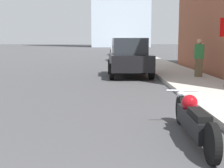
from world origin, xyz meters
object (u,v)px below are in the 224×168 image
(motorcycle, at_px, (194,119))
(pedestrian, at_px, (200,58))
(parked_car_black, at_px, (130,58))
(parked_car_white, at_px, (119,48))
(parked_car_silver, at_px, (123,50))

(motorcycle, height_order, pedestrian, pedestrian)
(parked_car_black, bearing_deg, parked_car_white, 87.90)
(parked_car_white, xyz_separation_m, pedestrian, (2.89, -25.27, 0.15))
(parked_car_silver, xyz_separation_m, pedestrian, (2.83, -14.03, 0.07))
(parked_car_black, distance_m, pedestrian, 3.21)
(parked_car_white, bearing_deg, pedestrian, -84.68)
(parked_car_black, distance_m, parked_car_white, 23.86)
(parked_car_silver, distance_m, pedestrian, 14.31)
(motorcycle, relative_size, pedestrian, 1.66)
(pedestrian, bearing_deg, motorcycle, -105.98)
(parked_car_white, distance_m, pedestrian, 25.44)
(parked_car_silver, bearing_deg, motorcycle, -87.37)
(parked_car_white, bearing_deg, parked_car_silver, -90.89)
(pedestrian, bearing_deg, parked_car_white, 96.53)
(motorcycle, xyz_separation_m, pedestrian, (2.33, 8.13, 0.61))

